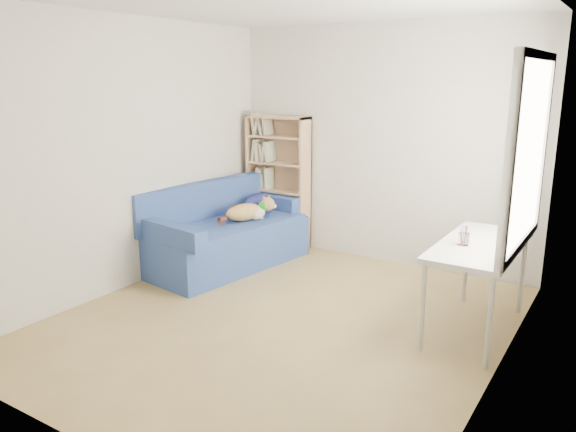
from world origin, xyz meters
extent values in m
plane|color=olive|center=(0.00, 0.00, 0.00)|extent=(4.00, 4.00, 0.00)
cube|color=silver|center=(0.00, 2.00, 1.30)|extent=(3.50, 0.04, 2.60)
cube|color=silver|center=(0.00, -2.00, 1.30)|extent=(3.50, 0.04, 2.60)
cube|color=silver|center=(-1.75, 0.00, 1.30)|extent=(0.04, 4.00, 2.60)
cube|color=silver|center=(1.75, 0.00, 1.30)|extent=(0.04, 4.00, 2.60)
cube|color=white|center=(1.75, 0.60, 1.50)|extent=(0.01, 1.20, 1.30)
cube|color=navy|center=(-1.30, 0.89, 0.23)|extent=(1.11, 1.92, 0.45)
cube|color=navy|center=(-1.65, 0.89, 0.68)|extent=(0.42, 1.82, 0.44)
cube|color=navy|center=(-1.30, 1.72, 0.56)|extent=(0.87, 0.28, 0.20)
cube|color=navy|center=(-1.30, 0.07, 0.56)|extent=(0.87, 0.28, 0.20)
cube|color=navy|center=(-1.28, 0.89, 0.47)|extent=(1.07, 1.77, 0.05)
ellipsoid|color=#2D3392|center=(-1.26, 1.47, 0.59)|extent=(0.34, 0.38, 0.26)
ellipsoid|color=#A76613|center=(-1.17, 1.05, 0.59)|extent=(0.36, 0.50, 0.18)
ellipsoid|color=silver|center=(-1.11, 1.18, 0.57)|extent=(0.19, 0.23, 0.11)
ellipsoid|color=#33150E|center=(-1.20, 0.99, 0.63)|extent=(0.20, 0.26, 0.09)
sphere|color=#A76613|center=(-1.15, 1.37, 0.63)|extent=(0.16, 0.16, 0.16)
cone|color=#A76613|center=(-1.17, 1.41, 0.71)|extent=(0.08, 0.08, 0.08)
cone|color=#A76613|center=(-1.17, 1.33, 0.71)|extent=(0.07, 0.08, 0.08)
cylinder|color=green|center=(-1.16, 1.29, 0.61)|extent=(0.13, 0.07, 0.13)
cylinder|color=#33150E|center=(-1.19, 0.79, 0.55)|extent=(0.06, 0.18, 0.06)
cube|color=tan|center=(-1.64, 1.86, 0.79)|extent=(0.03, 0.25, 1.59)
cube|color=tan|center=(-0.87, 1.86, 0.79)|extent=(0.03, 0.25, 1.59)
cube|color=tan|center=(-1.25, 1.86, 1.57)|extent=(0.79, 0.25, 0.03)
cube|color=tan|center=(-1.25, 1.86, 0.01)|extent=(0.79, 0.25, 0.03)
cube|color=tan|center=(-1.25, 1.97, 0.79)|extent=(0.79, 0.02, 1.59)
cube|color=silver|center=(1.44, 0.69, 0.73)|extent=(0.59, 1.28, 0.04)
cylinder|color=silver|center=(1.68, 1.28, 0.35)|extent=(0.04, 0.04, 0.71)
cylinder|color=silver|center=(1.68, 0.10, 0.35)|extent=(0.04, 0.04, 0.71)
cylinder|color=silver|center=(1.19, 1.28, 0.35)|extent=(0.04, 0.04, 0.71)
cylinder|color=silver|center=(1.19, 0.10, 0.35)|extent=(0.04, 0.04, 0.71)
cylinder|color=white|center=(1.34, 0.57, 0.80)|extent=(0.09, 0.09, 0.10)
camera|label=1|loc=(2.44, -3.73, 2.04)|focal=35.00mm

